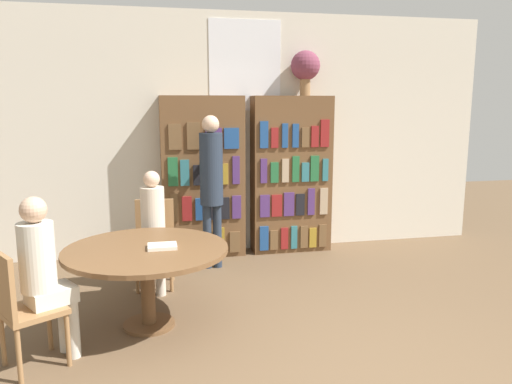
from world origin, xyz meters
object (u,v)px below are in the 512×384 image
Objects in this scene: bookshelf_right at (291,175)px; reading_table at (147,259)px; bookshelf_left at (203,178)px; chair_near_camera at (21,304)px; chair_left_side at (155,238)px; flower_vase at (305,67)px; librarian_standing at (211,177)px; seated_reader_right at (44,270)px; seated_reader_left at (153,225)px.

reading_table is (-1.82, -1.94, -0.38)m from bookshelf_right.
bookshelf_left reaches higher than chair_near_camera.
chair_near_camera is (-2.69, -2.48, -0.49)m from bookshelf_right.
bookshelf_left is 2.21× the size of chair_left_side.
reading_table is 1.54× the size of chair_left_side.
chair_left_side is (-1.91, -0.92, -1.83)m from flower_vase.
librarian_standing is (0.73, 1.44, 0.46)m from reading_table.
seated_reader_right is 2.40m from librarian_standing.
librarian_standing is at bearing -143.28° from chair_left_side.
seated_reader_right is at bearing 65.84° from chair_left_side.
bookshelf_left is 2.09m from reading_table.
librarian_standing is at bearing 110.68° from seated_reader_right.
librarian_standing is at bearing -158.01° from flower_vase.
seated_reader_right reaches higher than chair_left_side.
bookshelf_left reaches higher than seated_reader_left.
bookshelf_right is at bearing 100.96° from chair_near_camera.
bookshelf_left is 1.13m from bookshelf_right.
seated_reader_right is (-1.41, -2.38, -0.28)m from bookshelf_left.
seated_reader_left is at bearing -138.09° from librarian_standing.
bookshelf_right is 2.03m from chair_left_side.
chair_left_side is at bearing -90.00° from seated_reader_left.
seated_reader_right is (-2.54, -2.38, -0.28)m from bookshelf_right.
flower_vase reaches higher than seated_reader_right.
librarian_standing is (1.61, 1.98, 0.56)m from chair_near_camera.
librarian_standing reaches higher than chair_near_camera.
chair_near_camera is at bearing -139.01° from flower_vase.
bookshelf_left is 2.21× the size of chair_near_camera.
bookshelf_right is 3.59× the size of flower_vase.
seated_reader_left is (0.06, 0.84, 0.08)m from reading_table.
seated_reader_left is at bearing 116.93° from seated_reader_right.
flower_vase is at bearing 99.30° from chair_near_camera.
flower_vase reaches higher than reading_table.
seated_reader_right is at bearing -127.64° from librarian_standing.
flower_vase reaches higher than librarian_standing.
bookshelf_left is 3.59× the size of flower_vase.
flower_vase is 4.21m from chair_near_camera.
bookshelf_left reaches higher than chair_left_side.
chair_near_camera is 2.61m from librarian_standing.
reading_table is 1.12× the size of seated_reader_left.
chair_near_camera is 1.83m from chair_left_side.
chair_near_camera is at bearing 60.10° from seated_reader_left.
bookshelf_right is 1.36m from flower_vase.
bookshelf_right is 1.20m from librarian_standing.
chair_near_camera is 1.67m from seated_reader_left.
reading_table is at bearing -117.02° from librarian_standing.
flower_vase is at bearing 0.21° from bookshelf_left.
bookshelf_left is at bearing -115.30° from seated_reader_left.
flower_vase is (1.30, 0.00, 1.35)m from bookshelf_left.
seated_reader_left is (-1.92, -1.11, -1.65)m from flower_vase.
seated_reader_left reaches higher than chair_near_camera.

